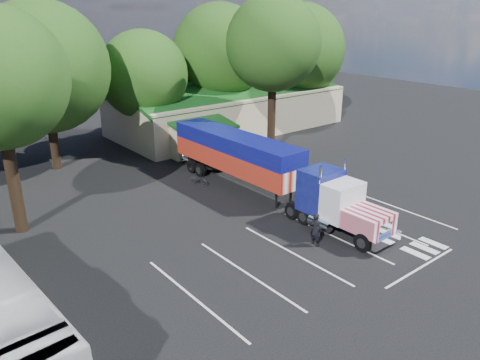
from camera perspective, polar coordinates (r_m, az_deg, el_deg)
ground at (r=29.37m, az=-1.70°, el=-4.51°), size 120.00×120.00×0.00m
event_hall at (r=50.18m, az=-1.52°, el=8.68°), size 24.20×14.12×5.55m
tree_row_c at (r=39.33m, az=-22.86°, el=12.52°), size 10.00×10.00×13.05m
tree_row_d at (r=44.04m, az=-11.69°, el=12.42°), size 8.00×8.00×10.60m
tree_row_e at (r=49.04m, az=-2.44°, el=15.34°), size 9.60×9.60×12.90m
tree_row_f at (r=54.73m, az=7.12°, el=15.42°), size 10.40×10.40×13.00m
tree_near_right at (r=40.67m, az=4.07°, el=16.23°), size 8.00×8.00×13.50m
semi_truck at (r=32.00m, az=2.28°, el=1.98°), size 3.15×19.19×4.01m
woman at (r=25.96m, az=9.22°, el=-5.95°), size 0.52×0.74×1.91m
bicycle at (r=34.55m, az=-5.13°, el=0.05°), size 1.03×1.64×0.82m
silver_sedan at (r=40.29m, az=-4.16°, el=3.53°), size 4.66×2.42×1.46m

